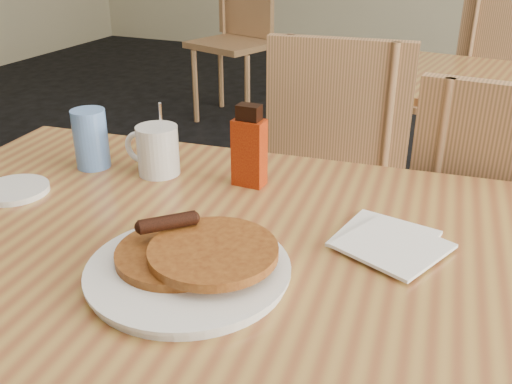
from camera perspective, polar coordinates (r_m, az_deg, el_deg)
main_table at (r=1.01m, az=-5.86°, el=-6.39°), size 1.36×0.99×0.75m
neighbor_table at (r=2.15m, az=23.70°, el=8.83°), size 1.20×0.89×0.75m
chair_main_far at (r=1.69m, az=6.86°, el=1.63°), size 0.47×0.48×0.95m
chair_neighbor_far at (r=2.91m, az=23.49°, el=10.81°), size 0.54×0.54×1.02m
chair_neighbor_near at (r=1.53m, az=22.96°, el=-3.26°), size 0.46×0.46×0.94m
chair_wall_extra at (r=3.99m, az=-1.71°, el=16.53°), size 0.59×0.60×1.05m
pancake_plate at (r=0.88m, az=-6.56°, el=-7.12°), size 0.31×0.31×0.07m
coffee_mug at (r=1.23m, az=-9.91°, el=4.23°), size 0.13×0.09×0.17m
syrup_bottle at (r=1.15m, az=-0.68°, el=4.37°), size 0.06×0.04×0.17m
napkin_stack at (r=0.98m, az=13.15°, el=-4.89°), size 0.21×0.21×0.01m
blue_tumbler at (r=1.29m, az=-16.19°, el=5.13°), size 0.09×0.09×0.13m
side_saucer at (r=1.24m, az=-23.02°, el=0.19°), size 0.17×0.17×0.01m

